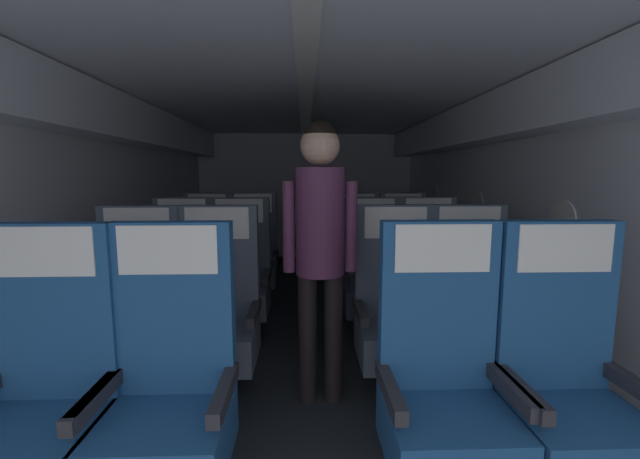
# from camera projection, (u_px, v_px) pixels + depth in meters

# --- Properties ---
(ground) EXTENTS (3.72, 7.11, 0.02)m
(ground) POSITION_uv_depth(u_px,v_px,m) (307.00, 337.00, 3.44)
(ground) COLOR #23282D
(fuselage_shell) EXTENTS (3.60, 6.76, 2.09)m
(fuselage_shell) POSITION_uv_depth(u_px,v_px,m) (306.00, 159.00, 3.51)
(fuselage_shell) COLOR silver
(fuselage_shell) RESTS_ON ground
(seat_a_left_window) EXTENTS (0.53, 0.47, 1.18)m
(seat_a_left_window) POSITION_uv_depth(u_px,v_px,m) (43.00, 401.00, 1.58)
(seat_a_left_window) COLOR #38383D
(seat_a_left_window) RESTS_ON ground
(seat_a_left_aisle) EXTENTS (0.53, 0.47, 1.18)m
(seat_a_left_aisle) POSITION_uv_depth(u_px,v_px,m) (168.00, 396.00, 1.62)
(seat_a_left_aisle) COLOR #38383D
(seat_a_left_aisle) RESTS_ON ground
(seat_a_right_aisle) EXTENTS (0.53, 0.47, 1.18)m
(seat_a_right_aisle) POSITION_uv_depth(u_px,v_px,m) (567.00, 391.00, 1.66)
(seat_a_right_aisle) COLOR #38383D
(seat_a_right_aisle) RESTS_ON ground
(seat_a_right_window) EXTENTS (0.53, 0.47, 1.18)m
(seat_a_right_window) POSITION_uv_depth(u_px,v_px,m) (444.00, 391.00, 1.65)
(seat_a_right_window) COLOR #38383D
(seat_a_right_window) RESTS_ON ground
(seat_b_left_window) EXTENTS (0.53, 0.47, 1.18)m
(seat_b_left_window) POSITION_uv_depth(u_px,v_px,m) (137.00, 319.00, 2.49)
(seat_b_left_window) COLOR #38383D
(seat_b_left_window) RESTS_ON ground
(seat_b_left_aisle) EXTENTS (0.53, 0.47, 1.18)m
(seat_b_left_aisle) POSITION_uv_depth(u_px,v_px,m) (217.00, 317.00, 2.52)
(seat_b_left_aisle) COLOR #38383D
(seat_b_left_aisle) RESTS_ON ground
(seat_b_right_aisle) EXTENTS (0.53, 0.47, 1.18)m
(seat_b_right_aisle) POSITION_uv_depth(u_px,v_px,m) (470.00, 313.00, 2.58)
(seat_b_right_aisle) COLOR #38383D
(seat_b_right_aisle) RESTS_ON ground
(seat_b_right_window) EXTENTS (0.53, 0.47, 1.18)m
(seat_b_right_window) POSITION_uv_depth(u_px,v_px,m) (396.00, 315.00, 2.55)
(seat_b_right_window) COLOR #38383D
(seat_b_right_window) RESTS_ON ground
(seat_c_left_window) EXTENTS (0.53, 0.47, 1.18)m
(seat_c_left_window) POSITION_uv_depth(u_px,v_px,m) (182.00, 280.00, 3.40)
(seat_c_left_window) COLOR #38383D
(seat_c_left_window) RESTS_ON ground
(seat_c_left_aisle) EXTENTS (0.53, 0.47, 1.18)m
(seat_c_left_aisle) POSITION_uv_depth(u_px,v_px,m) (240.00, 280.00, 3.40)
(seat_c_left_aisle) COLOR #38383D
(seat_c_left_aisle) RESTS_ON ground
(seat_c_right_aisle) EXTENTS (0.53, 0.47, 1.18)m
(seat_c_right_aisle) POSITION_uv_depth(u_px,v_px,m) (429.00, 278.00, 3.48)
(seat_c_right_aisle) COLOR #38383D
(seat_c_right_aisle) RESTS_ON ground
(seat_c_right_window) EXTENTS (0.53, 0.47, 1.18)m
(seat_c_right_window) POSITION_uv_depth(u_px,v_px,m) (372.00, 278.00, 3.45)
(seat_c_right_window) COLOR #38383D
(seat_c_right_window) RESTS_ON ground
(seat_d_left_window) EXTENTS (0.53, 0.47, 1.18)m
(seat_d_left_window) POSITION_uv_depth(u_px,v_px,m) (207.00, 258.00, 4.28)
(seat_d_left_window) COLOR #38383D
(seat_d_left_window) RESTS_ON ground
(seat_d_left_aisle) EXTENTS (0.53, 0.47, 1.18)m
(seat_d_left_aisle) POSITION_uv_depth(u_px,v_px,m) (253.00, 258.00, 4.30)
(seat_d_left_aisle) COLOR #38383D
(seat_d_left_aisle) RESTS_ON ground
(seat_d_right_aisle) EXTENTS (0.53, 0.47, 1.18)m
(seat_d_right_aisle) POSITION_uv_depth(u_px,v_px,m) (403.00, 257.00, 4.37)
(seat_d_right_aisle) COLOR #38383D
(seat_d_right_aisle) RESTS_ON ground
(seat_d_right_window) EXTENTS (0.53, 0.47, 1.18)m
(seat_d_right_window) POSITION_uv_depth(u_px,v_px,m) (357.00, 257.00, 4.37)
(seat_d_right_window) COLOR #38383D
(seat_d_right_window) RESTS_ON ground
(flight_attendant) EXTENTS (0.43, 0.28, 1.67)m
(flight_attendant) POSITION_uv_depth(u_px,v_px,m) (320.00, 232.00, 2.33)
(flight_attendant) COLOR black
(flight_attendant) RESTS_ON ground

